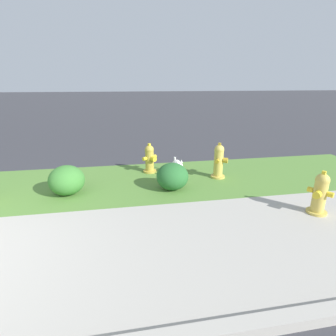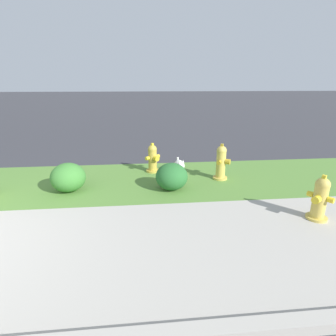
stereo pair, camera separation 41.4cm
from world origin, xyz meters
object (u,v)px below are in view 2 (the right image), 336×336
fire_hydrant_far_end (320,199)px  shrub_bush_far_verge (172,177)px  shrub_bush_mid_verge (68,177)px  fire_hydrant_across_street (221,162)px  fire_hydrant_by_grass_verge (153,158)px  small_white_dog (179,165)px

fire_hydrant_far_end → shrub_bush_far_verge: (-2.20, 1.47, -0.09)m
shrub_bush_mid_verge → fire_hydrant_far_end: bearing=-20.4°
fire_hydrant_across_street → shrub_bush_far_verge: bearing=-34.5°
fire_hydrant_far_end → shrub_bush_mid_verge: (-4.29, 1.59, -0.07)m
fire_hydrant_far_end → fire_hydrant_by_grass_verge: bearing=9.3°
fire_hydrant_far_end → shrub_bush_far_verge: 2.65m
small_white_dog → shrub_bush_mid_verge: (-2.36, -0.67, 0.03)m
fire_hydrant_far_end → shrub_bush_mid_verge: 4.58m
fire_hydrant_by_grass_verge → small_white_dog: fire_hydrant_by_grass_verge is taller
fire_hydrant_by_grass_verge → shrub_bush_mid_verge: fire_hydrant_by_grass_verge is taller
fire_hydrant_across_street → shrub_bush_mid_verge: bearing=-50.7°
shrub_bush_mid_verge → shrub_bush_far_verge: bearing=-3.3°
fire_hydrant_far_end → fire_hydrant_by_grass_verge: 3.65m
fire_hydrant_across_street → small_white_dog: (-0.91, 0.29, -0.14)m
fire_hydrant_by_grass_verge → small_white_dog: bearing=116.2°
fire_hydrant_by_grass_verge → small_white_dog: (0.61, -0.36, -0.08)m
fire_hydrant_across_street → shrub_bush_far_verge: (-1.18, -0.50, -0.12)m
fire_hydrant_across_street → small_white_dog: fire_hydrant_across_street is taller
fire_hydrant_far_end → fire_hydrant_across_street: 2.22m
fire_hydrant_far_end → fire_hydrant_across_street: bearing=-7.3°
fire_hydrant_across_street → fire_hydrant_by_grass_verge: (-1.52, 0.66, -0.05)m
small_white_dog → shrub_bush_mid_verge: shrub_bush_mid_verge is taller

